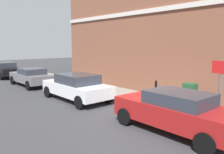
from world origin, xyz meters
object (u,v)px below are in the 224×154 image
at_px(car_grey, 31,76).
at_px(utility_cabinet, 189,97).
at_px(car_white, 77,86).
at_px(street_sign, 220,83).
at_px(bollard_near_cabinet, 156,90).
at_px(car_black, 5,69).
at_px(car_red, 175,110).

height_order(car_grey, utility_cabinet, utility_cabinet).
distance_m(car_white, street_sign, 7.11).
relative_size(car_white, street_sign, 1.88).
bearing_deg(utility_cabinet, car_white, 115.75).
relative_size(car_grey, street_sign, 1.80).
bearing_deg(car_grey, utility_cabinet, -166.44).
distance_m(car_white, utility_cabinet, 5.76).
height_order(car_white, bollard_near_cabinet, car_white).
relative_size(car_white, car_grey, 1.05).
bearing_deg(street_sign, bollard_near_cabinet, 72.45).
height_order(car_black, utility_cabinet, car_black).
xyz_separation_m(car_red, car_white, (-0.04, 6.05, -0.01)).
bearing_deg(bollard_near_cabinet, car_red, -132.73).
distance_m(car_red, bollard_near_cabinet, 3.79).
relative_size(utility_cabinet, street_sign, 0.50).
xyz_separation_m(car_black, bollard_near_cabinet, (2.74, -14.99, -0.00)).
height_order(bollard_near_cabinet, street_sign, street_sign).
distance_m(car_black, bollard_near_cabinet, 15.24).
xyz_separation_m(car_red, car_grey, (-0.18, 11.83, -0.07)).
xyz_separation_m(car_white, bollard_near_cabinet, (2.60, -3.27, -0.04)).
height_order(car_white, utility_cabinet, car_white).
height_order(car_white, car_black, car_white).
bearing_deg(bollard_near_cabinet, car_black, 100.37).
relative_size(car_black, bollard_near_cabinet, 4.13).
distance_m(car_red, car_grey, 11.83).
bearing_deg(car_red, car_white, 0.92).
height_order(car_red, bollard_near_cabinet, car_red).
bearing_deg(street_sign, car_white, 101.93).
xyz_separation_m(car_grey, car_black, (0.00, 5.94, 0.02)).
bearing_deg(utility_cabinet, bollard_near_cabinet, 87.02).
bearing_deg(street_sign, car_red, 149.25).
bearing_deg(car_red, utility_cabinet, -70.20).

